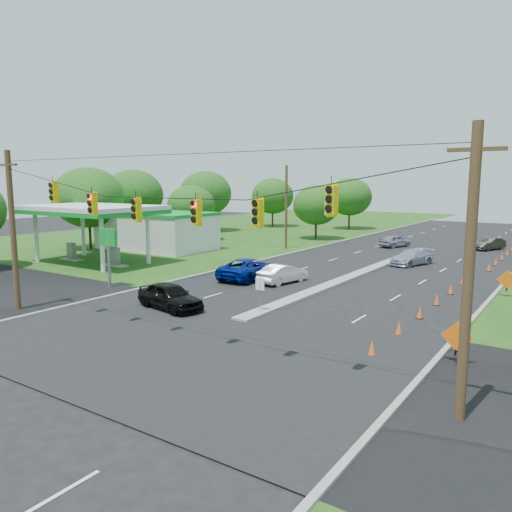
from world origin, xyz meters
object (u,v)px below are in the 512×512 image
Objects in this scene: black_sedan at (170,296)px; blue_pickup at (249,268)px; gas_station at (147,227)px; white_sedan at (283,274)px.

blue_pickup reaches higher than black_sedan.
black_sedan is at bearing -40.93° from gas_station.
blue_pickup is (17.39, -6.31, -1.78)m from gas_station.
black_sedan is 1.10× the size of white_sedan.
gas_station is 3.45× the size of blue_pickup.
blue_pickup is at bearing -19.96° from gas_station.
gas_station is 4.71× the size of white_sedan.
white_sedan is (1.49, 10.14, -0.09)m from black_sedan.
white_sedan is at bearing -16.94° from gas_station.
gas_station reaches higher than blue_pickup.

